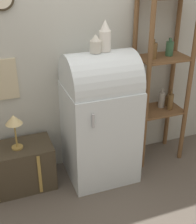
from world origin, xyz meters
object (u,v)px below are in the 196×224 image
(refrigerator, at_px, (100,116))
(vase_center, at_px, (105,37))
(vase_left, at_px, (96,44))
(suitcase_trunk, at_px, (15,168))
(desk_lamp, at_px, (14,122))

(refrigerator, distance_m, vase_center, 0.79)
(refrigerator, distance_m, vase_left, 0.74)
(refrigerator, bearing_deg, vase_left, -171.15)
(refrigerator, xyz_separation_m, vase_center, (0.05, 0.01, 0.79))
(refrigerator, height_order, vase_center, vase_center)
(refrigerator, bearing_deg, vase_center, 9.99)
(suitcase_trunk, height_order, vase_left, vase_left)
(vase_left, distance_m, vase_center, 0.11)
(suitcase_trunk, xyz_separation_m, desk_lamp, (0.05, -0.02, 0.53))
(suitcase_trunk, xyz_separation_m, vase_left, (0.84, -0.08, 1.21))
(vase_left, bearing_deg, suitcase_trunk, 174.38)
(vase_left, relative_size, desk_lamp, 0.46)
(suitcase_trunk, bearing_deg, desk_lamp, -23.03)
(vase_center, distance_m, desk_lamp, 1.16)
(refrigerator, xyz_separation_m, vase_left, (-0.05, -0.01, 0.74))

